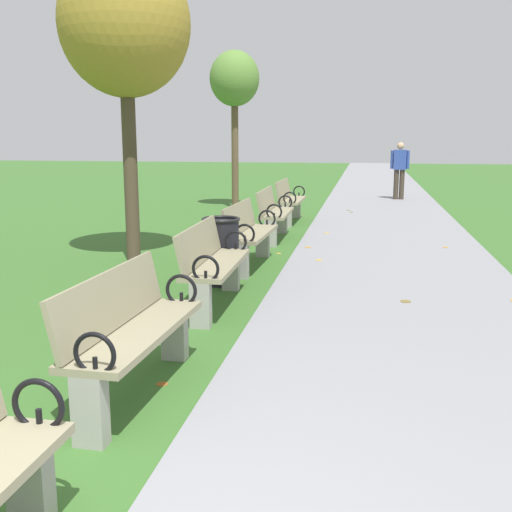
% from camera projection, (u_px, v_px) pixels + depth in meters
% --- Properties ---
extents(paved_walkway, '(3.04, 44.00, 0.02)m').
position_uv_depth(paved_walkway, '(379.00, 194.00, 19.33)').
color(paved_walkway, gray).
rests_on(paved_walkway, ground).
extents(park_bench_2, '(0.53, 1.62, 0.90)m').
position_uv_depth(park_bench_2, '(131.00, 330.00, 4.31)').
color(park_bench_2, gray).
rests_on(park_bench_2, ground).
extents(park_bench_3, '(0.50, 1.61, 0.90)m').
position_uv_depth(park_bench_3, '(212.00, 263.00, 6.57)').
color(park_bench_3, gray).
rests_on(park_bench_3, ground).
extents(park_bench_4, '(0.52, 1.61, 0.90)m').
position_uv_depth(park_bench_4, '(249.00, 233.00, 8.60)').
color(park_bench_4, gray).
rests_on(park_bench_4, ground).
extents(park_bench_5, '(0.49, 1.60, 0.90)m').
position_uv_depth(park_bench_5, '(274.00, 212.00, 10.87)').
color(park_bench_5, gray).
rests_on(park_bench_5, ground).
extents(park_bench_6, '(0.49, 1.61, 0.90)m').
position_uv_depth(park_bench_6, '(289.00, 200.00, 13.03)').
color(park_bench_6, gray).
rests_on(park_bench_6, ground).
extents(tree_1, '(1.84, 1.84, 4.38)m').
position_uv_depth(tree_1, '(125.00, 26.00, 8.52)').
color(tree_1, '#4C3D2D').
rests_on(tree_1, ground).
extents(tree_2, '(1.23, 1.23, 3.89)m').
position_uv_depth(tree_2, '(235.00, 81.00, 15.10)').
color(tree_2, brown).
rests_on(tree_2, ground).
extents(pedestrian_walking, '(0.53, 0.23, 1.62)m').
position_uv_depth(pedestrian_walking, '(400.00, 168.00, 17.47)').
color(pedestrian_walking, '#3D3328').
rests_on(pedestrian_walking, paved_walkway).
extents(trash_bin, '(0.48, 0.48, 0.84)m').
position_uv_depth(trash_bin, '(221.00, 251.00, 7.61)').
color(trash_bin, black).
rests_on(trash_bin, ground).
extents(scattered_leaves, '(5.24, 14.18, 0.02)m').
position_uv_depth(scattered_leaves, '(314.00, 271.00, 8.32)').
color(scattered_leaves, '#93511E').
rests_on(scattered_leaves, ground).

